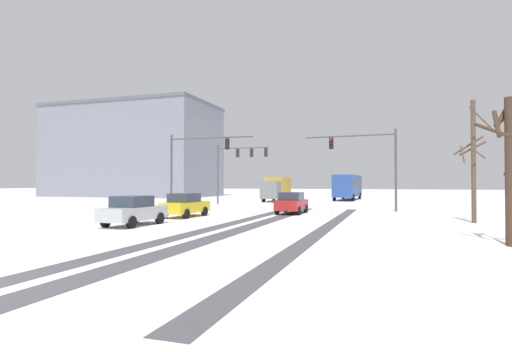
# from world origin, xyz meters

# --- Properties ---
(wheel_track_left_lane) EXTENTS (0.78, 31.20, 0.01)m
(wheel_track_left_lane) POSITION_xyz_m (5.62, 14.18, 0.00)
(wheel_track_left_lane) COLOR #4C4C51
(wheel_track_left_lane) RESTS_ON ground
(wheel_track_right_lane) EXTENTS (0.95, 31.20, 0.01)m
(wheel_track_right_lane) POSITION_xyz_m (0.15, 14.18, 0.00)
(wheel_track_right_lane) COLOR #4C4C51
(wheel_track_right_lane) RESTS_ON ground
(wheel_track_center) EXTENTS (1.08, 31.20, 0.01)m
(wheel_track_center) POSITION_xyz_m (1.69, 14.18, 0.00)
(wheel_track_center) COLOR #4C4C51
(wheel_track_center) RESTS_ON ground
(sidewalk_kerb_right) EXTENTS (4.00, 31.20, 0.12)m
(sidewalk_kerb_right) POSITION_xyz_m (10.60, 12.76, 0.06)
(sidewalk_kerb_right) COLOR white
(sidewalk_kerb_right) RESTS_ON ground
(traffic_signal_near_left) EXTENTS (7.50, 0.40, 6.50)m
(traffic_signal_near_left) POSITION_xyz_m (-7.06, 24.40, 4.51)
(traffic_signal_near_left) COLOR #47474C
(traffic_signal_near_left) RESTS_ON ground
(traffic_signal_near_right) EXTENTS (7.20, 0.63, 6.50)m
(traffic_signal_near_right) POSITION_xyz_m (7.16, 26.49, 4.50)
(traffic_signal_near_right) COLOR #47474C
(traffic_signal_near_right) RESTS_ON ground
(traffic_signal_far_left) EXTENTS (5.88, 0.42, 6.50)m
(traffic_signal_far_left) POSITION_xyz_m (-6.87, 34.41, 4.79)
(traffic_signal_far_left) COLOR #47474C
(traffic_signal_far_left) RESTS_ON ground
(car_red_lead) EXTENTS (1.86, 4.11, 1.62)m
(car_red_lead) POSITION_xyz_m (1.70, 23.35, 0.82)
(car_red_lead) COLOR red
(car_red_lead) RESTS_ON ground
(car_yellow_cab_second) EXTENTS (1.95, 4.16, 1.62)m
(car_yellow_cab_second) POSITION_xyz_m (-4.53, 18.13, 0.82)
(car_yellow_cab_second) COLOR yellow
(car_yellow_cab_second) RESTS_ON ground
(car_silver_third) EXTENTS (1.93, 4.15, 1.62)m
(car_silver_third) POSITION_xyz_m (-4.51, 12.23, 0.82)
(car_silver_third) COLOR #B7BABF
(car_silver_third) RESTS_ON ground
(bus_oncoming) EXTENTS (3.05, 11.11, 3.38)m
(bus_oncoming) POSITION_xyz_m (3.28, 50.33, 1.99)
(bus_oncoming) COLOR #284793
(bus_oncoming) RESTS_ON ground
(box_truck_delivery) EXTENTS (2.34, 7.41, 3.02)m
(box_truck_delivery) POSITION_xyz_m (-4.99, 43.35, 1.63)
(box_truck_delivery) COLOR slate
(box_truck_delivery) RESTS_ON ground
(bare_tree_sidewalk_near) EXTENTS (2.04, 2.03, 5.47)m
(bare_tree_sidewalk_near) POSITION_xyz_m (12.96, 10.41, 3.06)
(bare_tree_sidewalk_near) COLOR #423023
(bare_tree_sidewalk_near) RESTS_ON ground
(bare_tree_sidewalk_mid) EXTENTS (1.99, 2.02, 7.16)m
(bare_tree_sidewalk_mid) POSITION_xyz_m (13.38, 19.74, 3.74)
(bare_tree_sidewalk_mid) COLOR brown
(bare_tree_sidewalk_mid) RESTS_ON ground
(office_building_far_left_block) EXTENTS (28.37, 15.52, 15.90)m
(office_building_far_left_block) POSITION_xyz_m (-34.25, 54.67, 7.96)
(office_building_far_left_block) COLOR gray
(office_building_far_left_block) RESTS_ON ground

